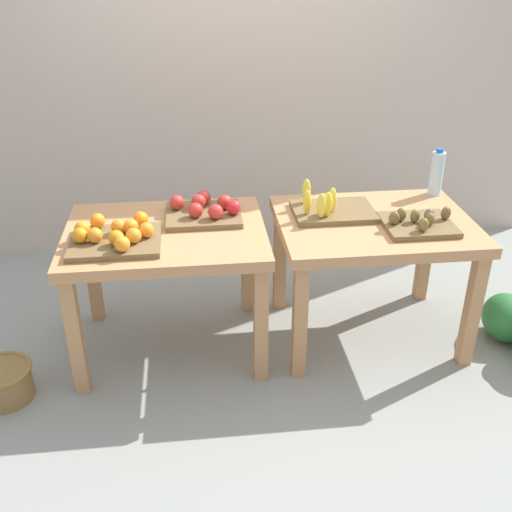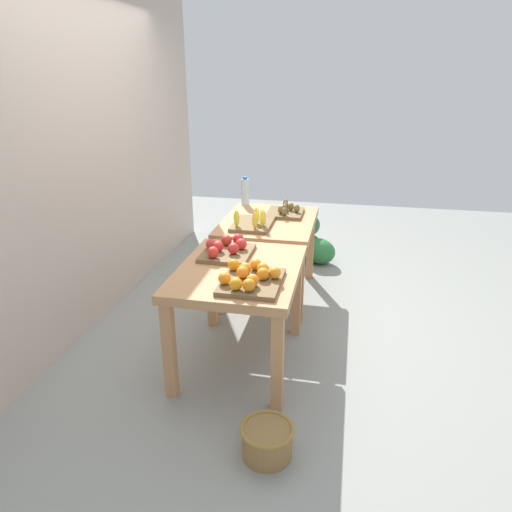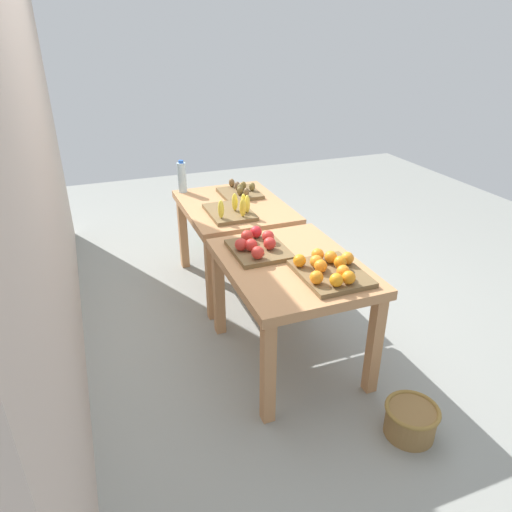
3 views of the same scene
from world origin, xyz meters
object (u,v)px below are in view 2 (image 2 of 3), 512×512
display_table_right (269,231)px  orange_bin (250,278)px  wicker_basket (267,440)px  water_bottle (245,192)px  apple_bin (227,249)px  kiwi_bin (286,211)px  banana_crate (253,223)px  watermelon_pile (308,246)px  display_table_left (239,282)px

display_table_right → orange_bin: size_ratio=2.36×
display_table_right → wicker_basket: 2.06m
orange_bin → water_bottle: water_bottle is taller
apple_bin → kiwi_bin: (1.10, -0.26, -0.01)m
banana_crate → kiwi_bin: bearing=-27.0°
orange_bin → water_bottle: 1.86m
display_table_right → orange_bin: bearing=-174.6°
water_bottle → watermelon_pile: (0.48, -0.60, -0.69)m
display_table_right → watermelon_pile: display_table_right is taller
display_table_right → apple_bin: (-0.91, 0.14, 0.15)m
water_bottle → watermelon_pile: size_ratio=0.41×
kiwi_bin → wicker_basket: kiwi_bin is taller
apple_bin → wicker_basket: bearing=-155.0°
display_table_right → watermelon_pile: size_ratio=1.55×
display_table_left → orange_bin: orange_bin is taller
watermelon_pile → water_bottle: bearing=128.7°
display_table_right → apple_bin: bearing=171.1°
orange_bin → display_table_right: bearing=5.4°
display_table_right → kiwi_bin: 0.26m
apple_bin → banana_crate: banana_crate is taller
display_table_left → orange_bin: (-0.24, -0.13, 0.15)m
orange_bin → kiwi_bin: (1.55, 0.01, -0.01)m
water_bottle → display_table_left: bearing=-168.6°
apple_bin → watermelon_pile: size_ratio=0.62×
display_table_right → kiwi_bin: bearing=-32.8°
wicker_basket → banana_crate: bearing=14.3°
banana_crate → apple_bin: bearing=175.8°
display_table_right → water_bottle: water_bottle is taller
display_table_right → watermelon_pile: 1.07m
banana_crate → water_bottle: 0.72m
apple_bin → banana_crate: size_ratio=0.95×
orange_bin → wicker_basket: orange_bin is taller
orange_bin → watermelon_pile: 2.37m
apple_bin → watermelon_pile: bearing=-13.0°
watermelon_pile → wicker_basket: size_ratio=2.27×
watermelon_pile → wicker_basket: watermelon_pile is taller
display_table_right → banana_crate: bearing=158.2°
apple_bin → watermelon_pile: (1.83, -0.42, -0.60)m
kiwi_bin → water_bottle: water_bottle is taller
watermelon_pile → display_table_left: bearing=172.2°
display_table_right → water_bottle: 0.60m
apple_bin → kiwi_bin: 1.13m
watermelon_pile → wicker_basket: (-2.89, -0.07, -0.07)m
orange_bin → banana_crate: (1.13, 0.22, -0.00)m
display_table_right → orange_bin: 1.37m
kiwi_bin → water_bottle: bearing=59.7°
wicker_basket → apple_bin: bearing=25.0°
kiwi_bin → wicker_basket: bearing=-174.0°
wicker_basket → display_table_right: bearing=10.1°
orange_bin → watermelon_pile: orange_bin is taller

